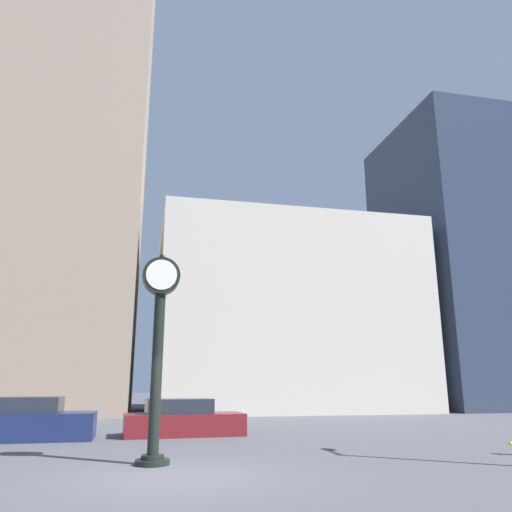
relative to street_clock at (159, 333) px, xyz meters
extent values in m
plane|color=#515156|center=(0.43, -1.65, -3.01)|extent=(200.00, 200.00, 0.00)
cube|color=gray|center=(-7.57, 22.35, 17.04)|extent=(13.10, 12.00, 40.10)
cube|color=beige|center=(9.40, 22.35, 3.42)|extent=(17.84, 12.00, 12.86)
cube|color=#2D384C|center=(23.42, 22.35, 8.35)|extent=(8.05, 12.00, 22.71)
cylinder|color=black|center=(0.00, 0.00, -2.95)|extent=(0.80, 0.80, 0.12)
cylinder|color=black|center=(0.00, 0.00, -2.84)|extent=(0.53, 0.53, 0.10)
cylinder|color=black|center=(0.00, 0.00, -0.91)|extent=(0.27, 0.27, 3.74)
cylinder|color=black|center=(0.00, 0.00, 1.42)|extent=(0.93, 0.42, 0.93)
cylinder|color=white|center=(0.00, -0.22, 1.42)|extent=(0.76, 0.02, 0.76)
cylinder|color=white|center=(0.00, 0.22, 1.42)|extent=(0.76, 0.02, 0.76)
sphere|color=black|center=(0.00, 0.00, 1.94)|extent=(0.12, 0.12, 0.12)
cube|color=#19234C|center=(-3.87, 6.07, -2.57)|extent=(4.14, 1.91, 0.88)
cube|color=#232833|center=(-4.08, 6.07, -1.87)|extent=(2.29, 1.66, 0.51)
cube|color=maroon|center=(1.24, 6.58, -2.62)|extent=(4.33, 2.12, 0.77)
cube|color=#232833|center=(1.02, 6.57, -1.98)|extent=(2.42, 1.78, 0.52)
cylinder|color=yellow|center=(9.24, -0.40, -2.71)|extent=(0.14, 0.08, 0.08)
camera|label=1|loc=(-0.33, -12.50, -1.20)|focal=35.00mm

